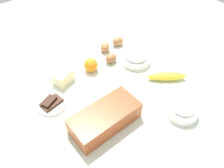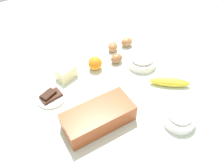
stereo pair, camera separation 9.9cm
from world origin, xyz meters
TOP-DOWN VIEW (x-y plane):
  - ground_plane at (0.00, 0.00)m, footprint 2.40×2.40m
  - loaf_pan at (0.14, 0.13)m, footprint 0.28×0.14m
  - flour_bowl at (-0.15, 0.29)m, footprint 0.13×0.13m
  - sugar_bowl at (-0.22, -0.08)m, footprint 0.14×0.14m
  - banana at (-0.25, 0.11)m, footprint 0.18×0.15m
  - orange_fruit at (-0.00, -0.17)m, footprint 0.07×0.07m
  - butter_block at (0.15, -0.19)m, footprint 0.11×0.09m
  - egg_near_butter at (-0.24, -0.26)m, footprint 0.07×0.06m
  - egg_beside_bowl at (-0.15, -0.26)m, footprint 0.08×0.08m
  - egg_loose at (-0.12, -0.16)m, footprint 0.07×0.05m
  - chocolate_plate at (0.26, -0.09)m, footprint 0.13×0.13m

SIDE VIEW (x-z plane):
  - ground_plane at x=0.00m, z-range -0.02..0.00m
  - chocolate_plate at x=0.26m, z-range -0.01..0.03m
  - banana at x=-0.25m, z-range 0.00..0.04m
  - egg_loose at x=-0.12m, z-range 0.00..0.05m
  - egg_beside_bowl at x=-0.15m, z-range 0.00..0.05m
  - egg_near_butter at x=-0.24m, z-range 0.00..0.05m
  - flour_bowl at x=-0.15m, z-range 0.00..0.06m
  - butter_block at x=0.15m, z-range 0.00..0.06m
  - sugar_bowl at x=-0.22m, z-range 0.00..0.06m
  - orange_fruit at x=0.00m, z-range 0.00..0.07m
  - loaf_pan at x=0.14m, z-range 0.00..0.08m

